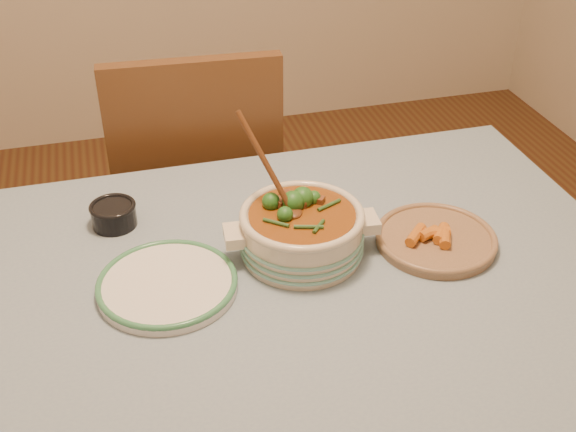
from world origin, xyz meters
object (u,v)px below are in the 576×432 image
at_px(white_plate, 167,284).
at_px(chair_far, 197,184).
at_px(stew_casserole, 302,228).
at_px(condiment_bowl, 113,213).
at_px(fried_plate, 436,237).
at_px(dining_table, 225,343).

relative_size(white_plate, chair_far, 0.33).
bearing_deg(stew_casserole, chair_far, 100.34).
bearing_deg(condiment_bowl, stew_casserole, -29.61).
relative_size(condiment_bowl, fried_plate, 0.47).
bearing_deg(dining_table, stew_casserole, 32.61).
height_order(stew_casserole, condiment_bowl, stew_casserole).
xyz_separation_m(dining_table, condiment_bowl, (-0.17, 0.32, 0.12)).
relative_size(white_plate, condiment_bowl, 2.58).
height_order(white_plate, fried_plate, fried_plate).
xyz_separation_m(white_plate, fried_plate, (0.55, 0.00, 0.00)).
distance_m(white_plate, chair_far, 0.75).
bearing_deg(chair_far, dining_table, 88.68).
bearing_deg(dining_table, white_plate, 140.35).
relative_size(stew_casserole, condiment_bowl, 2.53).
bearing_deg(chair_far, condiment_bowl, 66.08).
height_order(stew_casserole, white_plate, stew_casserole).
relative_size(dining_table, fried_plate, 6.33).
xyz_separation_m(white_plate, chair_far, (0.16, 0.71, -0.22)).
xyz_separation_m(fried_plate, chair_far, (-0.40, 0.70, -0.22)).
height_order(stew_casserole, chair_far, stew_casserole).
bearing_deg(stew_casserole, condiment_bowl, 150.39).
distance_m(dining_table, chair_far, 0.79).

